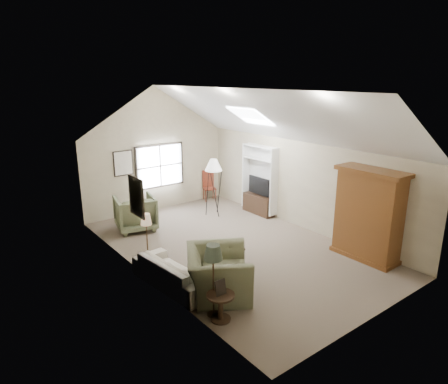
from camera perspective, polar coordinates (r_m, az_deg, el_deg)
room_shell at (r=9.57m, az=1.48°, el=9.91°), size 5.01×8.01×4.00m
window at (r=13.19m, az=-9.14°, el=3.71°), size 1.72×0.08×1.42m
skylight at (r=11.09m, az=3.82°, el=10.81°), size 0.80×1.20×0.52m
wall_art at (r=10.51m, az=-13.37°, el=1.83°), size 1.97×3.71×0.88m
armoire at (r=10.08m, az=19.95°, el=-3.05°), size 0.60×1.50×2.20m
tv_alcove at (r=12.65m, az=5.10°, el=1.92°), size 0.32×1.30×2.10m
media_console at (r=12.87m, az=4.94°, el=-1.76°), size 0.34×1.18×0.60m
tv_panel at (r=12.69m, az=5.01°, el=0.90°), size 0.05×0.90×0.55m
sofa at (r=8.61m, az=-7.11°, el=-11.28°), size 1.02×2.13×0.60m
armchair_near at (r=8.18m, az=-0.84°, el=-11.49°), size 1.78×1.84×0.91m
armchair_far at (r=11.70m, az=-12.54°, el=-2.94°), size 1.28×1.30×0.99m
coffee_table at (r=9.43m, az=0.03°, el=-9.14°), size 0.95×0.69×0.44m
bowl at (r=9.33m, az=0.03°, el=-7.79°), size 0.25×0.25×0.05m
side_table at (r=7.48m, az=-0.49°, el=-16.13°), size 0.57×0.57×0.52m
side_chair at (r=14.11m, az=-2.10°, el=0.89°), size 0.54×0.54×1.06m
tripod_lamp at (r=12.50m, az=-1.48°, el=0.74°), size 0.61×0.61×1.85m
dark_lamp at (r=7.38m, az=-1.53°, el=-12.48°), size 0.38×0.38×1.43m
tan_lamp at (r=9.43m, az=-10.93°, el=-6.63°), size 0.28×0.28×1.29m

